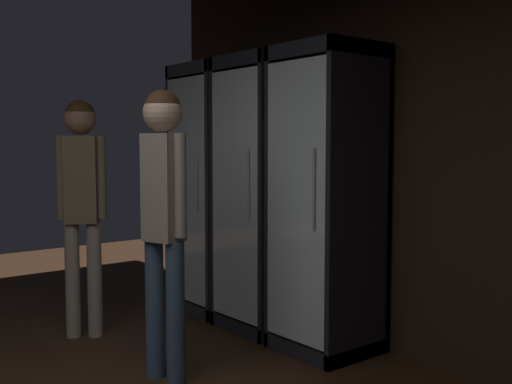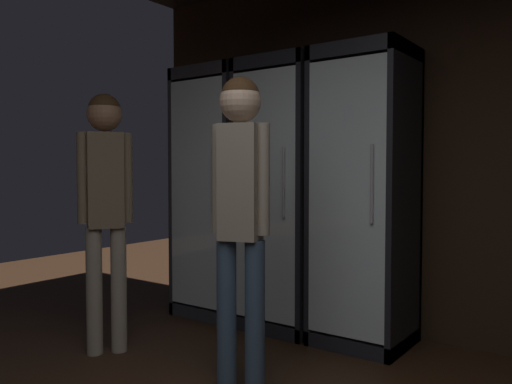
% 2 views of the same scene
% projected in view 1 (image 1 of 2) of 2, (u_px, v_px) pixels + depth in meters
% --- Properties ---
extents(wall_back, '(6.00, 0.06, 2.80)m').
position_uv_depth(wall_back, '(468.00, 146.00, 3.61)').
color(wall_back, black).
rests_on(wall_back, ground).
extents(cooler_far_left, '(0.63, 0.61, 2.07)m').
position_uv_depth(cooler_far_left, '(219.00, 191.00, 5.13)').
color(cooler_far_left, '#2B2B30').
rests_on(cooler_far_left, ground).
extents(cooler_left, '(0.63, 0.61, 2.07)m').
position_uv_depth(cooler_left, '(269.00, 196.00, 4.62)').
color(cooler_left, black).
rests_on(cooler_left, ground).
extents(cooler_center, '(0.63, 0.61, 2.07)m').
position_uv_depth(cooler_center, '(331.00, 203.00, 4.11)').
color(cooler_center, black).
rests_on(cooler_center, ground).
extents(shopper_near, '(0.32, 0.23, 1.73)m').
position_uv_depth(shopper_near, '(164.00, 201.00, 3.54)').
color(shopper_near, '#384C66').
rests_on(shopper_near, ground).
extents(shopper_far, '(0.26, 0.31, 1.72)m').
position_uv_depth(shopper_far, '(82.00, 188.00, 4.36)').
color(shopper_far, gray).
rests_on(shopper_far, ground).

